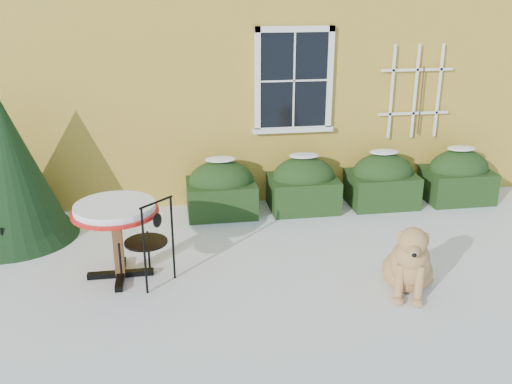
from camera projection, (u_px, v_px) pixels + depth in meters
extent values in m
plane|color=white|center=(269.00, 294.00, 6.60)|extent=(80.00, 80.00, 0.00)
cube|color=gold|center=(212.00, 3.00, 12.06)|extent=(12.00, 8.00, 6.00)
cube|color=black|center=(294.00, 81.00, 8.80)|extent=(1.05, 0.03, 1.45)
cube|color=white|center=(295.00, 29.00, 8.52)|extent=(1.23, 0.06, 0.09)
cube|color=white|center=(293.00, 129.00, 9.05)|extent=(1.23, 0.06, 0.09)
cube|color=white|center=(257.00, 82.00, 8.71)|extent=(0.09, 0.06, 1.63)
cube|color=white|center=(330.00, 80.00, 8.87)|extent=(0.09, 0.06, 1.63)
cube|color=white|center=(294.00, 81.00, 8.78)|extent=(0.02, 0.02, 1.45)
cube|color=white|center=(294.00, 81.00, 8.78)|extent=(1.05, 0.02, 0.02)
cube|color=white|center=(293.00, 130.00, 9.06)|extent=(1.29, 0.14, 0.07)
cube|color=white|center=(392.00, 92.00, 9.09)|extent=(0.04, 0.03, 1.50)
cube|color=white|center=(415.00, 92.00, 9.15)|extent=(0.04, 0.03, 1.50)
cube|color=white|center=(439.00, 91.00, 9.21)|extent=(0.04, 0.03, 1.50)
cube|color=white|center=(413.00, 113.00, 9.27)|extent=(1.20, 0.03, 0.04)
cube|color=white|center=(417.00, 70.00, 9.03)|extent=(1.20, 0.03, 0.04)
cylinder|color=#472D19|center=(421.00, 101.00, 9.20)|extent=(0.02, 0.02, 1.10)
cube|color=black|center=(221.00, 198.00, 8.83)|extent=(1.05, 0.80, 0.52)
ellipsoid|color=black|center=(221.00, 182.00, 8.74)|extent=(1.00, 0.72, 0.67)
ellipsoid|color=white|center=(220.00, 159.00, 8.62)|extent=(0.47, 0.32, 0.06)
cube|color=black|center=(303.00, 193.00, 9.02)|extent=(1.05, 0.80, 0.52)
ellipsoid|color=black|center=(304.00, 178.00, 8.93)|extent=(1.00, 0.72, 0.67)
ellipsoid|color=white|center=(304.00, 156.00, 8.81)|extent=(0.47, 0.32, 0.06)
cube|color=black|center=(381.00, 189.00, 9.21)|extent=(1.05, 0.80, 0.52)
ellipsoid|color=black|center=(383.00, 174.00, 9.12)|extent=(1.00, 0.72, 0.67)
ellipsoid|color=white|center=(384.00, 152.00, 9.00)|extent=(0.47, 0.32, 0.06)
cube|color=black|center=(457.00, 185.00, 9.40)|extent=(1.05, 0.80, 0.52)
ellipsoid|color=black|center=(458.00, 170.00, 9.31)|extent=(1.00, 0.72, 0.67)
ellipsoid|color=white|center=(461.00, 148.00, 9.19)|extent=(0.47, 0.32, 0.06)
cone|color=black|center=(11.00, 204.00, 7.92)|extent=(1.75, 1.75, 1.01)
cone|color=black|center=(5.00, 166.00, 7.73)|extent=(1.56, 1.56, 2.12)
cube|color=black|center=(121.00, 274.00, 6.99)|extent=(0.80, 0.09, 0.07)
cube|color=black|center=(121.00, 274.00, 6.99)|extent=(0.09, 0.80, 0.07)
cube|color=brown|center=(118.00, 245.00, 6.86)|extent=(0.11, 0.11, 0.86)
cylinder|color=red|center=(115.00, 212.00, 6.71)|extent=(1.03, 1.03, 0.05)
cylinder|color=white|center=(115.00, 207.00, 6.69)|extent=(0.95, 0.95, 0.08)
cylinder|color=black|center=(149.00, 250.00, 7.13)|extent=(0.03, 0.03, 0.50)
cylinder|color=black|center=(121.00, 263.00, 6.80)|extent=(0.03, 0.03, 0.50)
cylinder|color=black|center=(174.00, 260.00, 6.88)|extent=(0.03, 0.03, 0.50)
cylinder|color=black|center=(146.00, 274.00, 6.54)|extent=(0.03, 0.03, 0.50)
cylinder|color=black|center=(146.00, 242.00, 6.75)|extent=(0.51, 0.51, 0.02)
cylinder|color=black|center=(172.00, 219.00, 6.69)|extent=(0.03, 0.03, 0.56)
cylinder|color=black|center=(143.00, 231.00, 6.36)|extent=(0.03, 0.03, 0.56)
cylinder|color=black|center=(156.00, 202.00, 6.43)|extent=(0.37, 0.36, 0.03)
ellipsoid|color=black|center=(157.00, 221.00, 6.51)|extent=(0.12, 0.12, 0.17)
cylinder|color=black|center=(4.00, 243.00, 7.42)|extent=(0.02, 0.02, 0.42)
ellipsoid|color=tan|center=(407.00, 270.00, 6.70)|extent=(0.77, 0.80, 0.47)
ellipsoid|color=tan|center=(410.00, 262.00, 6.43)|extent=(0.56, 0.53, 0.59)
sphere|color=tan|center=(411.00, 254.00, 6.32)|extent=(0.36, 0.36, 0.36)
cylinder|color=tan|center=(399.00, 283.00, 6.37)|extent=(0.10, 0.10, 0.47)
cylinder|color=tan|center=(419.00, 285.00, 6.33)|extent=(0.10, 0.10, 0.47)
ellipsoid|color=tan|center=(398.00, 300.00, 6.39)|extent=(0.13, 0.17, 0.08)
ellipsoid|color=tan|center=(418.00, 302.00, 6.35)|extent=(0.13, 0.17, 0.08)
cylinder|color=tan|center=(412.00, 250.00, 6.29)|extent=(0.29, 0.32, 0.25)
sphere|color=tan|center=(413.00, 241.00, 6.20)|extent=(0.31, 0.31, 0.31)
ellipsoid|color=tan|center=(414.00, 250.00, 6.08)|extent=(0.22, 0.28, 0.14)
sphere|color=black|center=(414.00, 255.00, 5.99)|extent=(0.05, 0.05, 0.05)
ellipsoid|color=tan|center=(401.00, 238.00, 6.26)|extent=(0.11, 0.12, 0.19)
ellipsoid|color=tan|center=(426.00, 240.00, 6.21)|extent=(0.11, 0.12, 0.19)
cylinder|color=tan|center=(421.00, 274.00, 6.93)|extent=(0.15, 0.38, 0.09)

